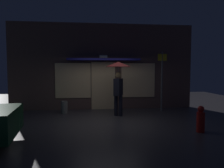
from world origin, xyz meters
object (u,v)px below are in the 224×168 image
Objects in this scene: sidewalk_bollard at (64,107)px; fire_hydrant at (201,120)px; street_sign_post at (162,78)px; person_with_umbrella at (118,75)px.

fire_hydrant is at bearing -35.43° from sidewalk_bollard.
street_sign_post is 3.34m from fire_hydrant.
street_sign_post reaches higher than person_with_umbrella.
person_with_umbrella is 3.44m from fire_hydrant.
fire_hydrant is (4.32, -3.07, 0.10)m from sidewalk_bollard.
street_sign_post is at bearing 91.17° from fire_hydrant.
street_sign_post is 4.43m from sidewalk_bollard.
sidewalk_bollard is 5.30m from fire_hydrant.
person_with_umbrella is at bearing 131.58° from fire_hydrant.
street_sign_post is at bearing 0.94° from sidewalk_bollard.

